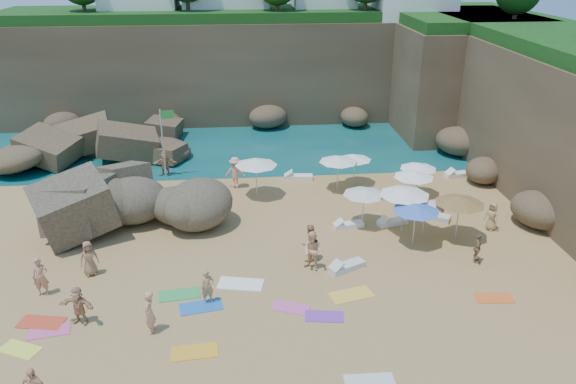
{
  "coord_description": "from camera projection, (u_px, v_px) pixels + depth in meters",
  "views": [
    {
      "loc": [
        -0.38,
        -22.92,
        13.41
      ],
      "look_at": [
        2.0,
        3.0,
        2.0
      ],
      "focal_mm": 35.0,
      "sensor_mm": 36.0,
      "label": 1
    }
  ],
  "objects": [
    {
      "name": "cliff_corner",
      "position": [
        457.0,
        76.0,
        44.37
      ],
      "size": [
        10.0,
        12.0,
        8.0
      ],
      "primitive_type": "cube",
      "color": "brown",
      "rests_on": "ground"
    },
    {
      "name": "towel_9",
      "position": [
        291.0,
        307.0,
        22.69
      ],
      "size": [
        1.66,
        1.24,
        0.03
      ],
      "primitive_type": "cube",
      "rotation": [
        0.0,
        0.0,
        -0.38
      ],
      "color": "#D9549F",
      "rests_on": "ground"
    },
    {
      "name": "flag_pole",
      "position": [
        164.0,
        134.0,
        34.55
      ],
      "size": [
        0.86,
        0.16,
        4.39
      ],
      "color": "silver",
      "rests_on": "ground"
    },
    {
      "name": "parasol_0",
      "position": [
        256.0,
        162.0,
        31.97
      ],
      "size": [
        2.46,
        2.46,
        2.33
      ],
      "color": "silver",
      "rests_on": "ground"
    },
    {
      "name": "towel_3",
      "position": [
        180.0,
        294.0,
        23.53
      ],
      "size": [
        1.82,
        1.08,
        0.03
      ],
      "primitive_type": "cube",
      "rotation": [
        0.0,
        0.0,
        0.13
      ],
      "color": "green",
      "rests_on": "ground"
    },
    {
      "name": "person_stand_5",
      "position": [
        165.0,
        163.0,
        35.59
      ],
      "size": [
        1.52,
        0.6,
        1.6
      ],
      "primitive_type": "imported",
      "rotation": [
        0.0,
        0.0,
        0.12
      ],
      "color": "tan",
      "rests_on": "ground"
    },
    {
      "name": "cliff_back",
      "position": [
        264.0,
        67.0,
        47.68
      ],
      "size": [
        44.0,
        8.0,
        8.0
      ],
      "primitive_type": "cube",
      "color": "brown",
      "rests_on": "ground"
    },
    {
      "name": "parasol_10",
      "position": [
        416.0,
        208.0,
        26.77
      ],
      "size": [
        2.27,
        2.27,
        2.15
      ],
      "color": "silver",
      "rests_on": "ground"
    },
    {
      "name": "person_lie_2",
      "position": [
        91.0,
        270.0,
        24.9
      ],
      "size": [
        1.36,
        1.8,
        0.43
      ],
      "primitive_type": "imported",
      "rotation": [
        0.0,
        0.0,
        0.4
      ],
      "color": "#946A4A",
      "rests_on": "ground"
    },
    {
      "name": "rock_promontory",
      "position": [
        90.0,
        152.0,
        39.99
      ],
      "size": [
        12.0,
        7.0,
        2.0
      ],
      "primitive_type": null,
      "color": "brown",
      "rests_on": "ground"
    },
    {
      "name": "person_stand_4",
      "position": [
        492.0,
        216.0,
        28.66
      ],
      "size": [
        0.76,
        0.85,
        1.53
      ],
      "primitive_type": "imported",
      "rotation": [
        0.0,
        0.0,
        -0.98
      ],
      "color": "tan",
      "rests_on": "ground"
    },
    {
      "name": "towel_12",
      "position": [
        351.0,
        295.0,
        23.51
      ],
      "size": [
        1.98,
        1.33,
        0.03
      ],
      "primitive_type": "cube",
      "rotation": [
        0.0,
        0.0,
        0.25
      ],
      "color": "yellow",
      "rests_on": "ground"
    },
    {
      "name": "person_lie_3",
      "position": [
        81.0,
        318.0,
        21.7
      ],
      "size": [
        1.87,
        1.94,
        0.42
      ],
      "primitive_type": "imported",
      "rotation": [
        0.0,
        0.0,
        -0.32
      ],
      "color": "tan",
      "rests_on": "ground"
    },
    {
      "name": "lounger_2",
      "position": [
        458.0,
        174.0,
        35.6
      ],
      "size": [
        1.87,
        0.91,
        0.28
      ],
      "primitive_type": "cube",
      "rotation": [
        0.0,
        0.0,
        0.18
      ],
      "color": "white",
      "rests_on": "ground"
    },
    {
      "name": "towel_2",
      "position": [
        194.0,
        352.0,
        20.21
      ],
      "size": [
        1.75,
        0.98,
        0.03
      ],
      "primitive_type": "cube",
      "rotation": [
        0.0,
        0.0,
        0.08
      ],
      "color": "orange",
      "rests_on": "ground"
    },
    {
      "name": "towel_1",
      "position": [
        50.0,
        331.0,
        21.29
      ],
      "size": [
        1.6,
        0.99,
        0.03
      ],
      "primitive_type": "cube",
      "rotation": [
        0.0,
        0.0,
        0.17
      ],
      "color": "#D2528C",
      "rests_on": "ground"
    },
    {
      "name": "person_stand_2",
      "position": [
        235.0,
        173.0,
        33.65
      ],
      "size": [
        1.33,
        0.75,
        1.94
      ],
      "primitive_type": "imported",
      "rotation": [
        0.0,
        0.0,
        2.95
      ],
      "color": "#EE9D87",
      "rests_on": "ground"
    },
    {
      "name": "person_lie_4",
      "position": [
        208.0,
        299.0,
        22.96
      ],
      "size": [
        0.97,
        1.56,
        0.35
      ],
      "primitive_type": "imported",
      "rotation": [
        0.0,
        0.0,
        0.32
      ],
      "color": "#A58052",
      "rests_on": "ground"
    },
    {
      "name": "ground",
      "position": [
        251.0,
        258.0,
        26.31
      ],
      "size": [
        120.0,
        120.0,
        0.0
      ],
      "primitive_type": "plane",
      "color": "tan",
      "rests_on": "ground"
    },
    {
      "name": "towel_7",
      "position": [
        41.0,
        322.0,
        21.78
      ],
      "size": [
        1.87,
        1.19,
        0.03
      ],
      "primitive_type": "cube",
      "rotation": [
        0.0,
        0.0,
        -0.2
      ],
      "color": "red",
      "rests_on": "ground"
    },
    {
      "name": "cliff_right",
      "position": [
        563.0,
        118.0,
        33.6
      ],
      "size": [
        8.0,
        30.0,
        8.0
      ],
      "primitive_type": "cube",
      "color": "brown",
      "rests_on": "ground"
    },
    {
      "name": "lounger_3",
      "position": [
        348.0,
        225.0,
        29.16
      ],
      "size": [
        1.65,
        0.81,
        0.25
      ],
      "primitive_type": "cube",
      "rotation": [
        0.0,
        0.0,
        0.19
      ],
      "color": "white",
      "rests_on": "ground"
    },
    {
      "name": "towel_10",
      "position": [
        494.0,
        298.0,
        23.3
      ],
      "size": [
        1.59,
        0.88,
        0.03
      ],
      "primitive_type": "cube",
      "rotation": [
        0.0,
        0.0,
        -0.08
      ],
      "color": "orange",
      "rests_on": "ground"
    },
    {
      "name": "parasol_1",
      "position": [
        418.0,
        166.0,
        32.23
      ],
      "size": [
        2.12,
        2.12,
        2.0
      ],
      "color": "silver",
      "rests_on": "ground"
    },
    {
      "name": "towel_6",
      "position": [
        324.0,
        316.0,
        22.14
      ],
      "size": [
        1.61,
        0.97,
        0.03
      ],
      "primitive_type": "cube",
      "rotation": [
        0.0,
        0.0,
        -0.14
      ],
      "color": "purple",
      "rests_on": "ground"
    },
    {
      "name": "towel_4",
      "position": [
        20.0,
        349.0,
        20.33
      ],
      "size": [
        1.65,
        1.29,
        0.03
      ],
      "primitive_type": "cube",
      "rotation": [
        0.0,
        0.0,
        -0.44
      ],
      "color": "#EBF941",
      "rests_on": "ground"
    },
    {
      "name": "person_stand_1",
      "position": [
        310.0,
        243.0,
        25.77
      ],
      "size": [
        1.11,
        1.04,
        1.82
      ],
      "primitive_type": "imported",
      "rotation": [
        0.0,
        0.0,
        3.67
      ],
      "color": "#AD8056",
      "rests_on": "ground"
    },
    {
      "name": "person_stand_6",
      "position": [
        149.0,
        312.0,
        20.93
      ],
      "size": [
        0.49,
        0.69,
        1.77
      ],
      "primitive_type": "imported",
      "rotation": [
        0.0,
        0.0,
        4.6
      ],
      "color": "tan",
      "rests_on": "ground"
    },
    {
      "name": "parasol_6",
      "position": [
        460.0,
        200.0,
        27.21
      ],
      "size": [
        2.44,
        2.44,
        2.31
      ],
      "color": "silver",
      "rests_on": "ground"
    },
    {
      "name": "parasol_9",
      "position": [
        405.0,
        191.0,
        27.96
      ],
      "size": [
        2.55,
        2.55,
        2.41
      ],
      "color": "silver",
      "rests_on": "ground"
    },
    {
      "name": "person_stand_3",
      "position": [
        477.0,
        248.0,
        25.7
      ],
      "size": [
        0.58,
        0.91,
        1.44
      ],
      "primitive_type": "imported",
      "rotation": [
        0.0,
        0.0,
        1.28
      ],
      "color": "olive",
      "rests_on": "ground"
    },
    {
      "name": "rock_outcrop",
      "position": [
        160.0,
        215.0,
        30.52
      ],
      "size": [
        8.88,
        7.16,
        3.24
      ],
      "primitive_type": null,
      "rotation": [
        0.0,
        0.0,
        0.14
      ],
      "color": "#685F47",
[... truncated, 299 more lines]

